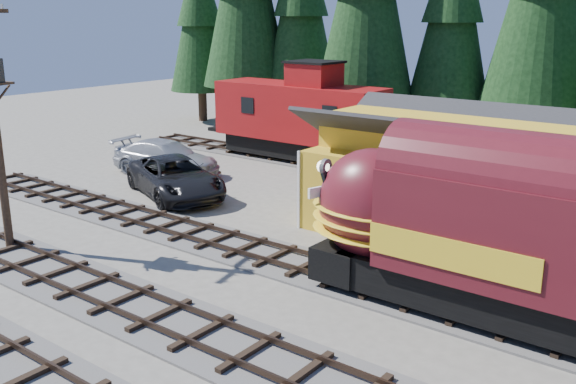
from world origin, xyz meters
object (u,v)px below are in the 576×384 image
Objects in this scene: pickup_truck_a at (175,177)px; pickup_truck_b at (166,158)px; depot at (463,168)px; locomotive at (554,252)px; caboose at (300,116)px.

pickup_truck_b is (-3.81, 2.83, -0.01)m from pickup_truck_a.
depot reaches higher than pickup_truck_a.
locomotive is 23.70m from caboose.
pickup_truck_b is (-4.04, -7.43, -1.87)m from caboose.
pickup_truck_b is at bearing 164.15° from locomotive.
depot is at bearing -56.13° from pickup_truck_a.
locomotive reaches higher than pickup_truck_b.
locomotive is at bearing -50.34° from depot.
pickup_truck_b is (-17.77, 0.07, -1.99)m from depot.
depot is 8.45m from locomotive.
caboose is at bearing 151.35° from depot.
depot is 1.80× the size of pickup_truck_a.
locomotive is 19.77m from pickup_truck_a.
caboose reaches higher than depot.
caboose is at bearing -35.91° from pickup_truck_b.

